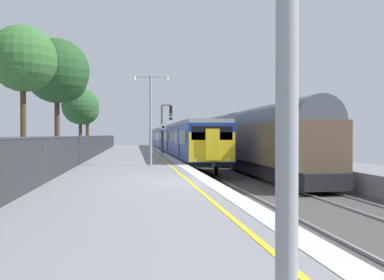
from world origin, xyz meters
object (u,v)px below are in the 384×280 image
object	(u,v)px
commuter_train_at_platform	(168,138)
background_tree_centre	(81,108)
speed_limit_sign	(163,135)
background_tree_back	(22,60)
signal_gantry	(165,123)
freight_train_adjacent_track	(220,137)
platform_lamp_mid	(151,112)
background_tree_right	(88,112)
background_tree_left	(59,73)

from	to	relation	value
commuter_train_at_platform	background_tree_centre	xyz separation A→B (m)	(-9.70, -10.30, 3.23)
speed_limit_sign	background_tree_back	size ratio (longest dim) A/B	0.37
signal_gantry	speed_limit_sign	distance (m)	3.38
signal_gantry	speed_limit_sign	bearing A→B (deg)	-96.99
freight_train_adjacent_track	speed_limit_sign	bearing A→B (deg)	-149.17
platform_lamp_mid	background_tree_back	xyz separation A→B (m)	(-6.61, -0.65, 2.56)
background_tree_centre	speed_limit_sign	bearing A→B (deg)	-38.71
platform_lamp_mid	background_tree_right	xyz separation A→B (m)	(-6.56, 28.79, 1.53)
speed_limit_sign	background_tree_back	world-z (taller)	background_tree_back
signal_gantry	background_tree_centre	world-z (taller)	background_tree_centre
speed_limit_sign	background_tree_left	size ratio (longest dim) A/B	0.31
commuter_train_at_platform	platform_lamp_mid	size ratio (longest dim) A/B	12.05
background_tree_centre	signal_gantry	bearing A→B (deg)	-20.94
background_tree_left	background_tree_back	bearing A→B (deg)	-91.60
platform_lamp_mid	background_tree_right	bearing A→B (deg)	102.84
signal_gantry	platform_lamp_mid	world-z (taller)	platform_lamp_mid
background_tree_centre	freight_train_adjacent_track	bearing A→B (deg)	-11.56
freight_train_adjacent_track	background_tree_centre	size ratio (longest dim) A/B	7.08
speed_limit_sign	platform_lamp_mid	bearing A→B (deg)	-96.99
signal_gantry	platform_lamp_mid	xyz separation A→B (m)	(-2.05, -16.72, 0.08)
platform_lamp_mid	freight_train_adjacent_track	bearing A→B (deg)	66.24
signal_gantry	background_tree_left	distance (m)	12.35
commuter_train_at_platform	background_tree_right	xyz separation A→B (m)	(-10.07, -1.38, 3.27)
freight_train_adjacent_track	signal_gantry	size ratio (longest dim) A/B	9.91
signal_gantry	background_tree_left	bearing A→B (deg)	-134.97
freight_train_adjacent_track	background_tree_right	size ratio (longest dim) A/B	7.61
background_tree_left	background_tree_back	distance (m)	8.97
commuter_train_at_platform	background_tree_back	world-z (taller)	background_tree_back
signal_gantry	background_tree_left	world-z (taller)	background_tree_left
commuter_train_at_platform	background_tree_right	bearing A→B (deg)	-172.18
background_tree_centre	platform_lamp_mid	bearing A→B (deg)	-72.70
background_tree_right	background_tree_left	bearing A→B (deg)	-89.45
speed_limit_sign	platform_lamp_mid	size ratio (longest dim) A/B	0.54
freight_train_adjacent_track	platform_lamp_mid	xyz separation A→B (m)	(-7.51, -17.07, 1.53)
commuter_train_at_platform	speed_limit_sign	world-z (taller)	commuter_train_at_platform
signal_gantry	background_tree_left	xyz separation A→B (m)	(-8.41, -8.42, 3.31)
freight_train_adjacent_track	background_tree_centre	distance (m)	14.31
platform_lamp_mid	background_tree_back	distance (m)	7.12
freight_train_adjacent_track	background_tree_left	distance (m)	17.09
background_tree_left	freight_train_adjacent_track	bearing A→B (deg)	32.29
signal_gantry	background_tree_back	world-z (taller)	background_tree_back
signal_gantry	background_tree_back	size ratio (longest dim) A/B	0.63
platform_lamp_mid	background_tree_left	size ratio (longest dim) A/B	0.57
background_tree_centre	background_tree_back	bearing A→B (deg)	-91.18
commuter_train_at_platform	background_tree_left	size ratio (longest dim) A/B	6.90
commuter_train_at_platform	background_tree_back	distance (m)	32.72
speed_limit_sign	background_tree_left	xyz separation A→B (m)	(-8.03, -5.28, 4.49)
background_tree_centre	background_tree_back	size ratio (longest dim) A/B	0.88
background_tree_left	speed_limit_sign	bearing A→B (deg)	33.33
speed_limit_sign	background_tree_centre	xyz separation A→B (m)	(-7.85, 6.29, 2.76)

